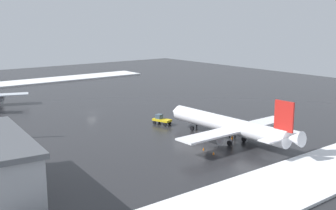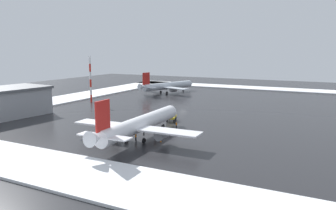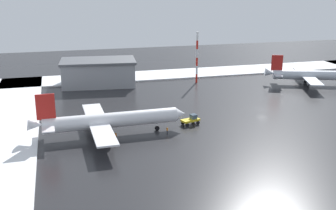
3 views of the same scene
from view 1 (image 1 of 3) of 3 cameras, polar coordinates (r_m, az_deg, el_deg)
The scene contains 11 objects.
ground_plane at distance 120.73m, azimuth -10.27°, elevation -0.97°, with size 240.00×240.00×0.00m, color #232326.
snow_bank_left at distance 181.76m, azimuth -20.32°, elevation 2.75°, with size 14.00×116.00×0.47m, color white.
snow_bank_right at distance 71.20m, azimuth 16.56°, elevation -9.98°, with size 14.00×116.00×0.47m, color white.
airplane_parked_portside at distance 90.66m, azimuth 8.31°, elevation -2.73°, with size 36.70×30.36×10.92m.
pushback_tug at distance 104.91m, azimuth -0.93°, elevation -1.96°, with size 5.04×3.42×2.50m.
ground_crew_by_nose_gear at distance 94.45m, azimuth 9.08°, elevation -3.83°, with size 0.36×0.36×1.71m.
ground_crew_near_tug at distance 102.47m, azimuth 3.91°, elevation -2.49°, with size 0.36×0.36×1.71m.
ground_crew_mid_apron at distance 90.27m, azimuth 8.69°, elevation -4.54°, with size 0.36×0.36×1.71m.
traffic_cone_near_nose at distance 95.41m, azimuth 10.28°, elevation -4.15°, with size 0.36×0.36×0.55m, color orange.
traffic_cone_mid_line at distance 82.70m, azimuth 6.20°, elevation -6.49°, with size 0.36×0.36×0.55m, color orange.
traffic_cone_wingtip_side at distance 85.13m, azimuth 4.84°, elevation -5.93°, with size 0.36×0.36×0.55m, color orange.
Camera 1 is at (104.36, -54.96, 25.78)m, focal length 45.00 mm.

